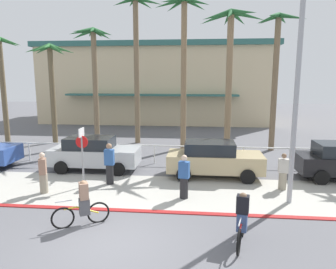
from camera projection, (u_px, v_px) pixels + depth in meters
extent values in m
plane|color=#5B5B60|center=(158.00, 157.00, 18.91)|extent=(80.00, 80.00, 0.00)
cube|color=#ADAAA0|center=(140.00, 191.00, 13.22)|extent=(44.00, 4.00, 0.02)
cube|color=maroon|center=(129.00, 210.00, 11.27)|extent=(44.00, 0.24, 0.03)
cube|color=beige|center=(159.00, 85.00, 35.57)|extent=(23.05, 10.96, 7.50)
cube|color=#2D605B|center=(159.00, 48.00, 34.87)|extent=(23.65, 11.56, 0.50)
cube|color=#2D605B|center=(151.00, 95.00, 29.85)|extent=(16.13, 1.20, 0.16)
cylinder|color=white|center=(154.00, 146.00, 17.26)|extent=(23.71, 0.08, 0.08)
cylinder|color=white|center=(30.00, 152.00, 18.05)|extent=(0.08, 0.08, 1.00)
cylinder|color=white|center=(70.00, 153.00, 17.82)|extent=(0.08, 0.08, 1.00)
cylinder|color=white|center=(112.00, 154.00, 17.58)|extent=(0.08, 0.08, 1.00)
cylinder|color=white|center=(154.00, 155.00, 17.35)|extent=(0.08, 0.08, 1.00)
cylinder|color=white|center=(198.00, 156.00, 17.12)|extent=(0.08, 0.08, 1.00)
cylinder|color=white|center=(243.00, 157.00, 16.88)|extent=(0.08, 0.08, 1.00)
cylinder|color=white|center=(290.00, 158.00, 16.65)|extent=(0.08, 0.08, 1.00)
cylinder|color=gray|center=(83.00, 162.00, 13.48)|extent=(0.08, 0.08, 2.20)
cube|color=white|center=(81.00, 132.00, 13.26)|extent=(0.04, 0.56, 0.36)
cylinder|color=red|center=(82.00, 142.00, 13.33)|extent=(0.52, 0.03, 0.52)
cylinder|color=#9EA0A5|center=(296.00, 103.00, 11.34)|extent=(0.18, 0.18, 7.50)
cylinder|color=brown|center=(4.00, 92.00, 22.32)|extent=(0.36, 0.36, 7.21)
cone|color=#2D6B33|center=(10.00, 42.00, 21.64)|extent=(1.65, 0.32, 0.78)
cone|color=#2D6B33|center=(9.00, 43.00, 22.26)|extent=(1.01, 1.43, 0.72)
cone|color=#2D6B33|center=(0.00, 42.00, 22.34)|extent=(1.01, 1.43, 0.62)
cylinder|color=brown|center=(53.00, 95.00, 22.45)|extent=(0.36, 0.36, 6.76)
cone|color=#2D6B33|center=(62.00, 49.00, 21.82)|extent=(1.83, 0.32, 0.82)
cone|color=#2D6B33|center=(59.00, 48.00, 22.24)|extent=(1.24, 1.11, 0.61)
cone|color=#2D6B33|center=(57.00, 51.00, 22.74)|extent=(0.64, 1.88, 0.82)
cone|color=#2D6B33|center=(49.00, 50.00, 22.66)|extent=(1.17, 1.71, 0.80)
cone|color=#2D6B33|center=(43.00, 50.00, 22.18)|extent=(1.45, 0.79, 0.80)
cone|color=#2D6B33|center=(37.00, 49.00, 21.70)|extent=(1.71, 0.88, 0.78)
cone|color=#2D6B33|center=(41.00, 49.00, 21.35)|extent=(1.02, 1.45, 0.82)
cone|color=#2D6B33|center=(47.00, 47.00, 21.24)|extent=(0.55, 1.40, 0.57)
cone|color=#2D6B33|center=(56.00, 49.00, 21.24)|extent=(1.70, 1.50, 0.83)
cylinder|color=#756047|center=(95.00, 88.00, 22.02)|extent=(0.36, 0.36, 7.76)
cone|color=#235B2D|center=(103.00, 32.00, 21.31)|extent=(1.39, 0.32, 0.69)
cone|color=#235B2D|center=(102.00, 35.00, 21.73)|extent=(1.25, 1.12, 0.84)
cone|color=#235B2D|center=(98.00, 34.00, 21.99)|extent=(0.56, 1.44, 0.66)
cone|color=#235B2D|center=(91.00, 33.00, 22.05)|extent=(1.08, 1.55, 0.62)
cone|color=#235B2D|center=(83.00, 34.00, 21.77)|extent=(1.89, 0.95, 0.83)
cone|color=#235B2D|center=(81.00, 32.00, 21.17)|extent=(1.67, 0.87, 0.66)
cone|color=#235B2D|center=(83.00, 31.00, 20.70)|extent=(1.14, 1.65, 0.62)
cone|color=#235B2D|center=(92.00, 30.00, 20.75)|extent=(0.54, 1.34, 0.58)
cone|color=#235B2D|center=(99.00, 32.00, 20.87)|extent=(1.39, 1.24, 0.76)
cylinder|color=#756047|center=(137.00, 73.00, 22.09)|extent=(0.36, 0.36, 9.80)
cone|color=#235B2D|center=(149.00, 1.00, 21.17)|extent=(1.88, 0.32, 0.77)
cone|color=#235B2D|center=(144.00, 4.00, 21.95)|extent=(1.18, 1.73, 0.69)
cone|color=#235B2D|center=(132.00, 2.00, 21.83)|extent=(0.96, 1.35, 0.59)
cone|color=#235B2D|center=(124.00, 2.00, 21.33)|extent=(1.60, 0.32, 0.75)
cylinder|color=#846B4C|center=(184.00, 77.00, 20.22)|extent=(0.36, 0.36, 9.32)
cone|color=#235B2D|center=(197.00, 2.00, 19.35)|extent=(1.63, 0.32, 0.70)
cone|color=#235B2D|center=(195.00, 5.00, 20.00)|extent=(1.58, 1.58, 0.75)
cone|color=#235B2D|center=(185.00, 5.00, 20.17)|extent=(0.32, 1.59, 0.75)
cone|color=#235B2D|center=(176.00, 5.00, 20.06)|extent=(1.45, 1.45, 0.81)
cone|color=#235B2D|center=(169.00, 3.00, 19.53)|extent=(1.92, 0.32, 0.80)
cone|color=#235B2D|center=(173.00, 0.00, 18.86)|extent=(1.57, 1.57, 0.76)
cone|color=#235B2D|center=(192.00, 0.00, 18.94)|extent=(1.20, 1.20, 0.70)
cylinder|color=#846B4C|center=(229.00, 87.00, 18.19)|extent=(0.36, 0.36, 8.16)
cone|color=#235B2D|center=(248.00, 16.00, 17.42)|extent=(1.90, 0.32, 0.79)
cone|color=#235B2D|center=(238.00, 18.00, 18.03)|extent=(1.22, 1.42, 0.84)
cone|color=#235B2D|center=(228.00, 19.00, 18.12)|extent=(0.61, 1.39, 0.82)
cone|color=#235B2D|center=(215.00, 18.00, 18.00)|extent=(1.90, 1.14, 0.82)
cone|color=#235B2D|center=(217.00, 16.00, 17.23)|extent=(1.77, 1.08, 0.83)
cone|color=#235B2D|center=(229.00, 14.00, 16.94)|extent=(0.61, 1.40, 0.80)
cone|color=#235B2D|center=(244.00, 12.00, 16.74)|extent=(1.44, 1.69, 0.65)
cylinder|color=#756047|center=(275.00, 85.00, 19.93)|extent=(0.36, 0.36, 8.31)
cone|color=#235B2D|center=(293.00, 17.00, 19.14)|extent=(1.72, 0.32, 0.57)
cone|color=#235B2D|center=(282.00, 19.00, 19.83)|extent=(1.06, 1.52, 0.61)
cone|color=#235B2D|center=(268.00, 20.00, 20.01)|extent=(1.18, 1.73, 0.58)
cone|color=#235B2D|center=(268.00, 19.00, 19.30)|extent=(1.40, 0.32, 0.78)
cone|color=#235B2D|center=(274.00, 15.00, 18.52)|extent=(1.19, 1.73, 0.60)
cone|color=#235B2D|center=(289.00, 16.00, 18.50)|extent=(1.14, 1.65, 0.72)
cylinder|color=black|center=(11.00, 157.00, 17.49)|extent=(0.66, 0.22, 0.66)
cube|color=#B2B7BC|center=(95.00, 156.00, 16.13)|extent=(4.40, 1.80, 0.80)
cube|color=#1E2328|center=(90.00, 143.00, 16.03)|extent=(2.29, 1.58, 0.56)
cylinder|color=black|center=(127.00, 160.00, 16.94)|extent=(0.66, 0.22, 0.66)
cylinder|color=black|center=(118.00, 169.00, 15.18)|extent=(0.66, 0.22, 0.66)
cylinder|color=black|center=(76.00, 158.00, 17.22)|extent=(0.66, 0.22, 0.66)
cylinder|color=black|center=(61.00, 168.00, 15.45)|extent=(0.66, 0.22, 0.66)
cube|color=tan|center=(215.00, 162.00, 15.00)|extent=(4.40, 1.80, 0.80)
cube|color=#1E2328|center=(210.00, 147.00, 14.90)|extent=(2.29, 1.58, 0.56)
cylinder|color=black|center=(242.00, 166.00, 15.81)|extent=(0.66, 0.22, 0.66)
cylinder|color=black|center=(248.00, 177.00, 14.05)|extent=(0.66, 0.22, 0.66)
cylinder|color=black|center=(185.00, 164.00, 16.09)|extent=(0.66, 0.22, 0.66)
cylinder|color=black|center=(184.00, 175.00, 14.33)|extent=(0.66, 0.22, 0.66)
cylinder|color=black|center=(308.00, 166.00, 15.70)|extent=(0.66, 0.22, 0.66)
cylinder|color=black|center=(321.00, 178.00, 13.93)|extent=(0.66, 0.22, 0.66)
torus|color=black|center=(63.00, 218.00, 9.92)|extent=(0.66, 0.39, 0.72)
torus|color=black|center=(98.00, 213.00, 10.33)|extent=(0.66, 0.39, 0.72)
cylinder|color=gold|center=(88.00, 210.00, 10.18)|extent=(0.63, 0.37, 0.35)
cylinder|color=gold|center=(70.00, 208.00, 9.96)|extent=(0.36, 0.22, 0.07)
cylinder|color=gold|center=(85.00, 208.00, 10.13)|extent=(0.05, 0.05, 0.44)
cylinder|color=silver|center=(63.00, 201.00, 9.84)|extent=(0.46, 0.27, 0.04)
cube|color=#4C4C51|center=(84.00, 206.00, 10.12)|extent=(0.41, 0.40, 0.52)
cube|color=#93705B|center=(84.00, 191.00, 10.03)|extent=(0.39, 0.42, 0.52)
sphere|color=#9E7556|center=(83.00, 184.00, 9.99)|extent=(0.22, 0.22, 0.22)
torus|color=black|center=(239.00, 242.00, 8.48)|extent=(0.22, 0.71, 0.72)
torus|color=black|center=(243.00, 224.00, 9.51)|extent=(0.22, 0.71, 0.72)
cylinder|color=red|center=(242.00, 225.00, 9.17)|extent=(0.21, 0.68, 0.35)
cylinder|color=red|center=(240.00, 228.00, 8.65)|extent=(0.14, 0.38, 0.07)
cylinder|color=red|center=(242.00, 224.00, 9.07)|extent=(0.05, 0.05, 0.44)
cylinder|color=silver|center=(240.00, 222.00, 8.43)|extent=(0.15, 0.49, 0.04)
cube|color=#384C7A|center=(242.00, 222.00, 9.06)|extent=(0.35, 0.38, 0.52)
cube|color=black|center=(243.00, 204.00, 8.96)|extent=(0.39, 0.33, 0.52)
sphere|color=brown|center=(243.00, 197.00, 8.92)|extent=(0.22, 0.22, 0.22)
cylinder|color=gray|center=(44.00, 184.00, 12.92)|extent=(0.41, 0.41, 0.81)
cube|color=#93705B|center=(43.00, 166.00, 12.79)|extent=(0.38, 0.46, 0.63)
sphere|color=beige|center=(42.00, 155.00, 12.71)|extent=(0.22, 0.22, 0.22)
cylinder|color=#232326|center=(110.00, 175.00, 14.00)|extent=(0.32, 0.32, 0.88)
cube|color=#2D5699|center=(109.00, 157.00, 13.86)|extent=(0.40, 0.26, 0.68)
sphere|color=#9E7556|center=(109.00, 146.00, 13.77)|extent=(0.24, 0.24, 0.24)
cylinder|color=gray|center=(282.00, 181.00, 13.33)|extent=(0.36, 0.36, 0.75)
cube|color=#B7B2A8|center=(283.00, 166.00, 13.21)|extent=(0.43, 0.31, 0.58)
sphere|color=brown|center=(284.00, 156.00, 13.13)|extent=(0.21, 0.21, 0.21)
cylinder|color=#232326|center=(184.00, 188.00, 12.35)|extent=(0.38, 0.38, 0.83)
cube|color=#2D5699|center=(184.00, 170.00, 12.22)|extent=(0.44, 0.34, 0.64)
sphere|color=beige|center=(184.00, 158.00, 12.14)|extent=(0.23, 0.23, 0.23)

